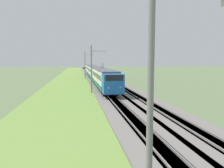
# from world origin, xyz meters

# --- Properties ---
(ballast_main) EXTENTS (240.00, 4.40, 0.30)m
(ballast_main) POSITION_xyz_m (50.00, 0.00, 0.15)
(ballast_main) COLOR slate
(ballast_main) RESTS_ON ground
(ballast_adjacent) EXTENTS (240.00, 4.40, 0.30)m
(ballast_adjacent) POSITION_xyz_m (50.00, -3.89, 0.15)
(ballast_adjacent) COLOR slate
(ballast_adjacent) RESTS_ON ground
(track_main) EXTENTS (240.00, 1.57, 0.45)m
(track_main) POSITION_xyz_m (50.00, 0.00, 0.16)
(track_main) COLOR #4C4238
(track_main) RESTS_ON ground
(track_adjacent) EXTENTS (240.00, 1.57, 0.45)m
(track_adjacent) POSITION_xyz_m (50.00, -3.89, 0.16)
(track_adjacent) COLOR #4C4238
(track_adjacent) RESTS_ON ground
(grass_verge) EXTENTS (240.00, 11.22, 0.12)m
(grass_verge) POSITION_xyz_m (50.00, 6.21, 0.06)
(grass_verge) COLOR olive
(grass_verge) RESTS_ON ground
(passenger_train) EXTENTS (61.64, 2.96, 5.01)m
(passenger_train) POSITION_xyz_m (58.58, 0.00, 2.34)
(passenger_train) COLOR blue
(passenger_train) RESTS_ON ground
(catenary_mast_near) EXTENTS (0.22, 2.56, 8.52)m
(catenary_mast_near) POSITION_xyz_m (5.94, 2.45, 4.40)
(catenary_mast_near) COLOR slate
(catenary_mast_near) RESTS_ON ground
(catenary_mast_mid) EXTENTS (0.22, 2.56, 7.99)m
(catenary_mast_mid) POSITION_xyz_m (35.61, 2.44, 4.13)
(catenary_mast_mid) COLOR slate
(catenary_mast_mid) RESTS_ON ground
(catenary_mast_far) EXTENTS (0.22, 2.56, 8.15)m
(catenary_mast_far) POSITION_xyz_m (65.27, 2.44, 4.22)
(catenary_mast_far) COLOR slate
(catenary_mast_far) RESTS_ON ground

